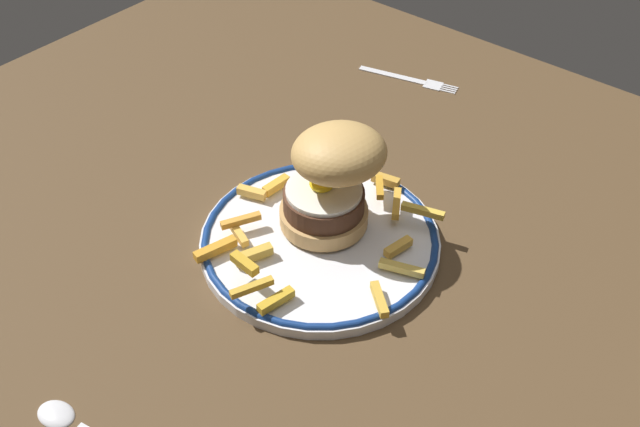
{
  "coord_description": "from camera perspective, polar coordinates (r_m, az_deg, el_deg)",
  "views": [
    {
      "loc": [
        30.96,
        -47.02,
        54.81
      ],
      "look_at": [
        -4.11,
        -4.33,
        4.6
      ],
      "focal_mm": 40.82,
      "sensor_mm": 36.0,
      "label": 1
    }
  ],
  "objects": [
    {
      "name": "ground_plane",
      "position": [
        0.8,
        4.25,
        -3.14
      ],
      "size": [
        126.33,
        91.37,
        4.0
      ],
      "primitive_type": "cube",
      "color": "#4F3923"
    },
    {
      "name": "dinner_plate",
      "position": [
        0.77,
        0.0,
        -2.07
      ],
      "size": [
        25.49,
        25.49,
        1.6
      ],
      "color": "silver",
      "rests_on": "ground_plane"
    },
    {
      "name": "burger",
      "position": [
        0.74,
        0.97,
        2.95
      ],
      "size": [
        13.49,
        13.18,
        12.36
      ],
      "color": "tan",
      "rests_on": "dinner_plate"
    },
    {
      "name": "fries_pile",
      "position": [
        0.76,
        -0.62,
        -1.27
      ],
      "size": [
        23.83,
        25.34,
        2.81
      ],
      "color": "gold",
      "rests_on": "dinner_plate"
    },
    {
      "name": "fork",
      "position": [
        1.05,
        7.1,
        10.41
      ],
      "size": [
        14.28,
        4.97,
        0.36
      ],
      "color": "silver",
      "rests_on": "ground_plane"
    },
    {
      "name": "spoon",
      "position": [
        0.68,
        -19.12,
        -15.02
      ],
      "size": [
        13.38,
        4.2,
        0.9
      ],
      "color": "silver",
      "rests_on": "ground_plane"
    }
  ]
}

